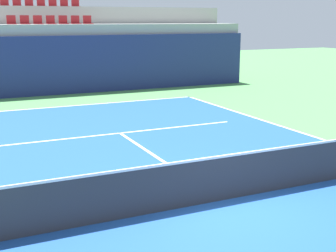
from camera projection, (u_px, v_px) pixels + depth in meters
ground_plane at (222, 201)px, 9.65m from camera, size 80.00×80.00×0.00m
court_surface at (222, 200)px, 9.65m from camera, size 11.00×24.00×0.01m
baseline_far at (78, 105)px, 20.21m from camera, size 11.00×0.10×0.00m
service_line_far at (120, 133)px, 15.30m from camera, size 8.26×0.10×0.00m
centre_service_line at (159, 159)px, 12.47m from camera, size 0.10×6.40×0.00m
back_wall at (59, 65)px, 22.94m from camera, size 20.98×0.30×2.88m
stands_tier_lower at (53, 58)px, 24.07m from camera, size 20.98×2.40×3.42m
stands_tier_upper at (44, 46)px, 26.09m from camera, size 20.98×2.40×4.34m
seating_row_lower at (51, 22)px, 23.74m from camera, size 4.29×0.44×0.44m
seating_row_upper at (41, 4)px, 25.66m from camera, size 4.29×0.44×0.44m
tennis_net at (223, 177)px, 9.53m from camera, size 11.08×0.08×1.07m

